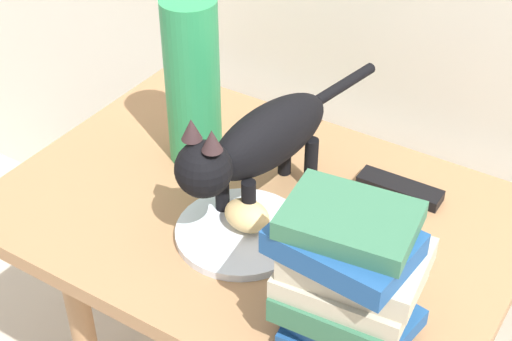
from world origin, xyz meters
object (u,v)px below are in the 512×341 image
Objects in this scene: plate at (241,232)px; cat at (258,143)px; book_stack at (348,278)px; green_vase at (193,83)px; side_table at (256,242)px; tv_remote at (400,188)px; bread_roll at (247,215)px.

cat is at bearing 102.04° from plate.
green_vase is at bearing 150.61° from book_stack.
cat is (-0.02, 0.08, 0.13)m from plate.
cat reaches higher than side_table.
green_vase reaches higher than plate.
cat is 1.52× the size of green_vase.
cat is at bearing -20.94° from green_vase.
book_stack is 0.36m from tv_remote.
bread_roll is at bearing -71.89° from cat.
cat reaches higher than plate.
bread_roll is at bearing 57.67° from plate.
plate is 0.46× the size of cat.
plate is at bearing -36.79° from green_vase.
side_table is 0.14m from bread_roll.
plate is 0.69× the size of green_vase.
cat is (0.00, 0.00, 0.21)m from side_table.
side_table is 0.31m from green_vase.
book_stack is (0.25, -0.17, -0.02)m from cat.
book_stack is at bearing -33.88° from side_table.
bread_roll reaches higher than tv_remote.
green_vase is at bearing 159.06° from cat.
bread_roll is 0.29m from tv_remote.
bread_roll reaches higher than plate.
bread_roll is 0.26m from book_stack.
bread_roll is 0.17× the size of cat.
side_table is 0.27m from tv_remote.
book_stack is at bearing -34.64° from cat.
tv_remote is at bearing 54.26° from bread_roll.
tv_remote reaches higher than plate.
side_table is at bearing -100.31° from cat.
book_stack is (0.25, -0.17, 0.19)m from side_table.
side_table is 5.84× the size of tv_remote.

